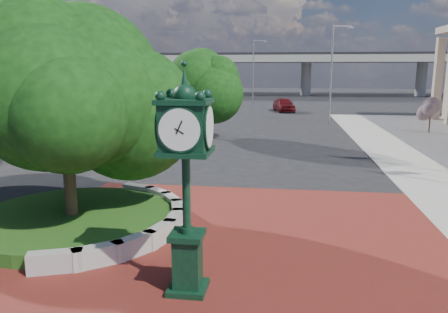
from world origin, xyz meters
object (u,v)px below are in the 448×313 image
street_lamp_near (334,67)px  street_lamp_far (255,68)px  post_clock (186,173)px  parked_car (284,105)px

street_lamp_near → street_lamp_far: bearing=114.2°
post_clock → street_lamp_near: (6.02, 30.65, 2.24)m
street_lamp_far → parked_car: bearing=-61.7°
post_clock → street_lamp_far: bearing=92.4°
post_clock → street_lamp_far: street_lamp_far is taller
post_clock → parked_car: 41.43m
post_clock → street_lamp_far: size_ratio=0.58×
post_clock → street_lamp_near: street_lamp_near is taller
post_clock → parked_car: post_clock is taller
post_clock → street_lamp_far: (-2.00, 48.47, 2.21)m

